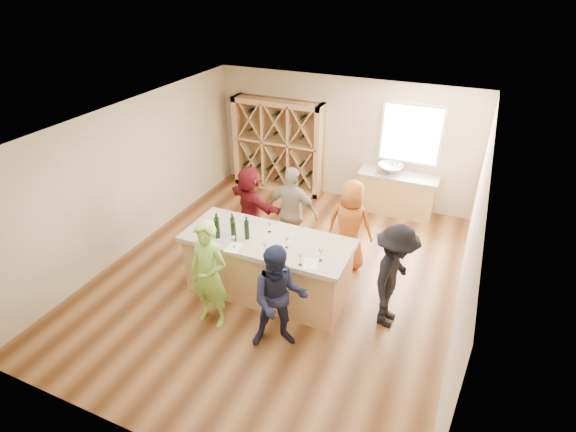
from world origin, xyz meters
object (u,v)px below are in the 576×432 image
at_px(person_near_right, 279,299).
at_px(person_far_left, 250,204).
at_px(wine_bottle_e, 247,230).
at_px(person_far_mid, 292,212).
at_px(wine_bottle_c, 233,226).
at_px(wine_bottle_d, 234,232).
at_px(wine_rack, 278,146).
at_px(person_far_right, 350,225).
at_px(sink, 390,169).
at_px(tasting_counter_base, 268,268).
at_px(wine_bottle_a, 217,226).
at_px(wine_bottle_b, 217,228).
at_px(person_near_left, 209,275).
at_px(person_server, 393,277).

xyz_separation_m(person_near_right, person_far_left, (-1.70, 2.36, -0.04)).
bearing_deg(wine_bottle_e, person_far_mid, 82.58).
relative_size(wine_bottle_c, person_far_left, 0.19).
relative_size(wine_bottle_d, person_far_mid, 0.18).
distance_m(wine_rack, person_far_right, 3.53).
xyz_separation_m(sink, person_far_right, (-0.17, -2.38, -0.16)).
height_order(tasting_counter_base, wine_bottle_a, wine_bottle_a).
height_order(tasting_counter_base, person_far_right, person_far_right).
bearing_deg(person_far_mid, wine_bottle_c, 74.42).
height_order(wine_bottle_a, person_far_mid, person_far_mid).
bearing_deg(tasting_counter_base, person_far_left, 126.93).
bearing_deg(wine_bottle_b, person_near_left, -70.01).
bearing_deg(wine_bottle_d, wine_bottle_b, -174.61).
height_order(wine_bottle_e, person_near_right, person_near_right).
bearing_deg(wine_rack, wine_bottle_c, -75.74).
xyz_separation_m(wine_rack, wine_bottle_c, (0.98, -3.86, 0.13)).
xyz_separation_m(person_server, person_far_left, (-3.06, 1.27, -0.07)).
bearing_deg(person_near_right, person_far_mid, 82.21).
relative_size(wine_bottle_c, person_near_right, 0.18).
height_order(person_far_mid, person_far_left, person_far_mid).
distance_m(wine_rack, person_far_mid, 2.87).
distance_m(wine_bottle_b, person_far_right, 2.38).
bearing_deg(wine_bottle_e, wine_rack, 107.81).
xyz_separation_m(person_server, person_far_right, (-1.03, 1.19, -0.01)).
relative_size(tasting_counter_base, wine_bottle_b, 7.86).
bearing_deg(wine_bottle_b, wine_bottle_e, 19.24).
bearing_deg(wine_bottle_e, person_far_right, 48.22).
relative_size(sink, person_far_mid, 0.31).
distance_m(wine_bottle_b, wine_bottle_c, 0.26).
distance_m(wine_bottle_d, wine_bottle_e, 0.21).
height_order(person_near_right, person_far_left, person_near_right).
bearing_deg(tasting_counter_base, wine_bottle_d, -150.62).
xyz_separation_m(wine_rack, wine_bottle_e, (1.25, -3.88, 0.14)).
xyz_separation_m(wine_bottle_a, person_far_left, (-0.25, 1.57, -0.44)).
relative_size(person_far_right, person_far_left, 1.07).
bearing_deg(wine_bottle_a, wine_bottle_e, 7.02).
height_order(wine_bottle_d, wine_bottle_e, wine_bottle_e).
xyz_separation_m(person_near_left, person_far_mid, (0.38, 2.24, 0.00)).
xyz_separation_m(tasting_counter_base, person_far_mid, (-0.11, 1.28, 0.38)).
distance_m(wine_bottle_d, person_far_mid, 1.61).
height_order(wine_rack, person_near_right, wine_rack).
bearing_deg(person_server, person_near_right, 133.14).
height_order(wine_bottle_d, person_far_right, person_far_right).
distance_m(wine_rack, sink, 2.70).
xyz_separation_m(wine_bottle_d, person_far_right, (1.44, 1.56, -0.39)).
height_order(sink, wine_bottle_e, wine_bottle_e).
bearing_deg(wine_bottle_b, wine_bottle_c, 44.71).
relative_size(wine_rack, tasting_counter_base, 0.85).
relative_size(tasting_counter_base, person_far_left, 1.64).
bearing_deg(wine_bottle_d, person_far_right, 47.25).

